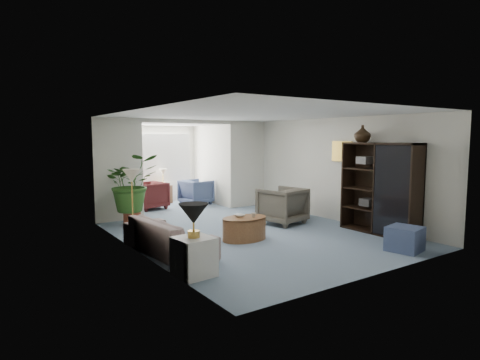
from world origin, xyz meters
TOP-DOWN VIEW (x-y plane):
  - floor at (0.00, 0.00)m, footprint 6.00×6.00m
  - sunroom_floor at (0.00, 4.10)m, footprint 2.60×2.60m
  - back_pier_left at (-1.90, 3.00)m, footprint 1.20×0.12m
  - back_pier_right at (1.90, 3.00)m, footprint 1.20×0.12m
  - back_header at (0.00, 3.00)m, footprint 2.60×0.12m
  - window_pane at (0.00, 5.18)m, footprint 2.20×0.02m
  - window_blinds at (0.00, 5.15)m, footprint 2.20×0.02m
  - framed_picture at (2.46, -0.10)m, footprint 0.04×0.50m
  - sofa at (-2.05, -0.17)m, footprint 0.99×2.11m
  - end_table at (-2.25, -1.52)m, footprint 0.57×0.57m
  - table_lamp at (-2.25, -1.52)m, footprint 0.44×0.44m
  - floor_lamp at (-2.18, 1.30)m, footprint 0.36×0.36m
  - coffee_table at (-0.43, -0.20)m, footprint 1.17×1.17m
  - coffee_bowl at (-0.48, -0.10)m, footprint 0.25×0.25m
  - coffee_cup at (-0.28, -0.30)m, footprint 0.12×0.12m
  - wingback_chair at (1.17, 0.55)m, footprint 1.09×1.11m
  - side_table_dark at (1.87, 0.85)m, footprint 0.58×0.49m
  - entertainment_cabinet at (2.23, -1.36)m, footprint 0.46×1.73m
  - cabinet_urn at (2.23, -0.86)m, footprint 0.36×0.36m
  - ottoman at (1.49, -2.47)m, footprint 0.65×0.65m
  - plant_pot at (-1.82, 2.39)m, footprint 0.40×0.40m
  - house_plant at (-1.82, 2.39)m, footprint 1.20×1.04m
  - sunroom_chair_blue at (0.80, 4.17)m, footprint 0.96×0.94m
  - sunroom_chair_maroon at (-0.70, 4.17)m, footprint 0.99×0.97m
  - sunroom_table at (0.05, 4.92)m, footprint 0.51×0.43m
  - shelf_clutter at (2.18, -1.32)m, footprint 0.30×1.11m

SIDE VIEW (x-z plane):
  - floor at x=0.00m, z-range 0.00..0.00m
  - sunroom_floor at x=0.00m, z-range 0.00..0.00m
  - plant_pot at x=-1.82m, z-range 0.00..0.32m
  - ottoman at x=1.49m, z-range 0.00..0.44m
  - coffee_table at x=-0.43m, z-range 0.00..0.45m
  - sunroom_table at x=0.05m, z-range 0.00..0.56m
  - end_table at x=-2.25m, z-range 0.00..0.57m
  - sofa at x=-2.05m, z-range 0.00..0.60m
  - side_table_dark at x=1.87m, z-range 0.00..0.63m
  - sunroom_chair_blue at x=0.80m, z-range 0.00..0.76m
  - sunroom_chair_maroon at x=-0.70m, z-range 0.00..0.78m
  - wingback_chair at x=1.17m, z-range 0.00..0.86m
  - coffee_bowl at x=-0.48m, z-range 0.45..0.50m
  - coffee_cup at x=-0.28m, z-range 0.45..0.54m
  - table_lamp at x=-2.25m, z-range 0.77..1.07m
  - shelf_clutter at x=2.18m, z-range 0.41..1.47m
  - entertainment_cabinet at x=2.23m, z-range 0.00..1.92m
  - house_plant at x=-1.82m, z-range 0.32..1.65m
  - back_pier_left at x=-1.90m, z-range 0.00..2.50m
  - back_pier_right at x=1.90m, z-range 0.00..2.50m
  - floor_lamp at x=-2.18m, z-range 1.11..1.39m
  - window_pane at x=0.00m, z-range 0.65..2.15m
  - window_blinds at x=0.00m, z-range 0.65..2.15m
  - framed_picture at x=2.46m, z-range 1.50..1.90m
  - cabinet_urn at x=2.23m, z-range 1.92..2.29m
  - back_header at x=0.00m, z-range 2.40..2.50m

